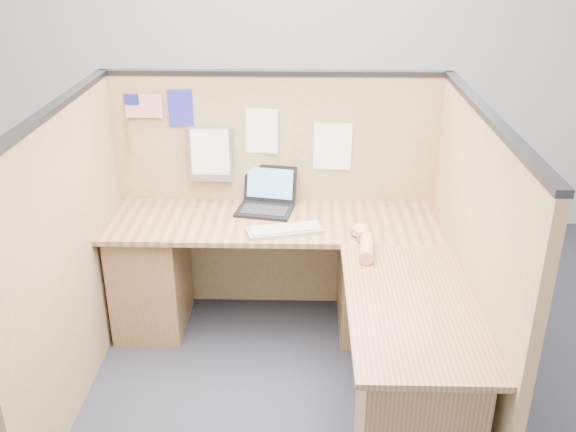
{
  "coord_description": "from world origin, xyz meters",
  "views": [
    {
      "loc": [
        0.17,
        -2.69,
        2.29
      ],
      "look_at": [
        0.09,
        0.5,
        0.84
      ],
      "focal_mm": 40.0,
      "sensor_mm": 36.0,
      "label": 1
    }
  ],
  "objects_px": {
    "l_desk": "(304,306)",
    "mouse": "(361,233)",
    "laptop": "(265,199)",
    "keyboard": "(285,230)"
  },
  "relations": [
    {
      "from": "l_desk",
      "to": "mouse",
      "type": "relative_size",
      "value": 17.9
    },
    {
      "from": "l_desk",
      "to": "laptop",
      "type": "xyz_separation_m",
      "value": [
        -0.24,
        0.57,
        0.39
      ]
    },
    {
      "from": "l_desk",
      "to": "laptop",
      "type": "height_order",
      "value": "laptop"
    },
    {
      "from": "l_desk",
      "to": "keyboard",
      "type": "xyz_separation_m",
      "value": [
        -0.11,
        0.23,
        0.35
      ]
    },
    {
      "from": "l_desk",
      "to": "keyboard",
      "type": "distance_m",
      "value": 0.44
    },
    {
      "from": "mouse",
      "to": "laptop",
      "type": "bearing_deg",
      "value": 145.12
    },
    {
      "from": "laptop",
      "to": "mouse",
      "type": "xyz_separation_m",
      "value": [
        0.55,
        -0.38,
        -0.04
      ]
    },
    {
      "from": "l_desk",
      "to": "laptop",
      "type": "relative_size",
      "value": 5.37
    },
    {
      "from": "l_desk",
      "to": "keyboard",
      "type": "relative_size",
      "value": 4.42
    },
    {
      "from": "l_desk",
      "to": "keyboard",
      "type": "bearing_deg",
      "value": 116.23
    }
  ]
}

